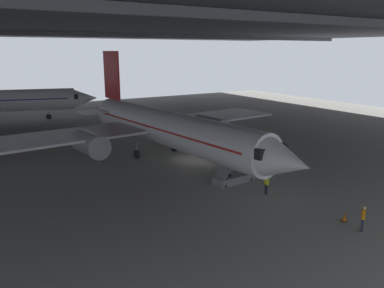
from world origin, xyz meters
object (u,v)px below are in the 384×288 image
at_px(traffic_cone_orange, 344,217).
at_px(crew_worker_near_nose, 363,217).
at_px(airplane_main, 166,128).
at_px(boarding_stairs, 234,174).
at_px(crew_worker_by_stairs, 267,183).
at_px(baggage_tug, 185,135).

bearing_deg(traffic_cone_orange, crew_worker_near_nose, -100.00).
distance_m(airplane_main, crew_worker_near_nose, 22.53).
relative_size(boarding_stairs, crew_worker_by_stairs, 2.69).
xyz_separation_m(crew_worker_near_nose, baggage_tug, (3.75, 29.25, -0.48)).
relative_size(airplane_main, baggage_tug, 14.68).
distance_m(boarding_stairs, traffic_cone_orange, 10.69).
xyz_separation_m(boarding_stairs, crew_worker_near_nose, (1.25, -12.15, 0.28)).
height_order(airplane_main, boarding_stairs, airplane_main).
bearing_deg(boarding_stairs, traffic_cone_orange, -81.77).
relative_size(airplane_main, boarding_stairs, 7.88).
bearing_deg(airplane_main, baggage_tug, 46.91).
height_order(traffic_cone_orange, baggage_tug, baggage_tug).
relative_size(crew_worker_near_nose, baggage_tug, 0.70).
bearing_deg(airplane_main, crew_worker_by_stairs, -81.82).
xyz_separation_m(boarding_stairs, traffic_cone_orange, (1.53, -10.57, -0.44)).
bearing_deg(crew_worker_by_stairs, traffic_cone_orange, -80.58).
bearing_deg(crew_worker_by_stairs, crew_worker_near_nose, -84.24).
xyz_separation_m(boarding_stairs, baggage_tug, (5.00, 17.10, -0.21)).
bearing_deg(crew_worker_by_stairs, baggage_tug, 77.64).
height_order(boarding_stairs, baggage_tug, boarding_stairs).
distance_m(airplane_main, baggage_tug, 10.07).
xyz_separation_m(crew_worker_by_stairs, baggage_tug, (4.59, 20.93, -0.47)).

